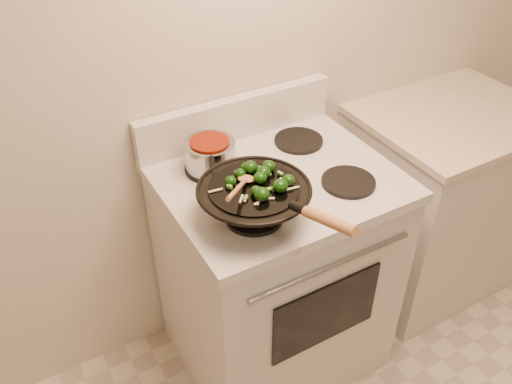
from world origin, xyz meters
TOP-DOWN VIEW (x-y plane):
  - stove at (-0.11, 1.17)m, footprint 0.78×0.67m
  - counter_unit at (0.77, 1.20)m, footprint 0.76×0.62m
  - wok at (-0.29, 1.02)m, footprint 0.34×0.57m
  - stirfry at (-0.26, 1.03)m, footprint 0.25×0.19m
  - wooden_spoon at (-0.34, 1.01)m, footprint 0.17×0.19m
  - saucepan at (-0.29, 1.32)m, footprint 0.17×0.27m

SIDE VIEW (x-z plane):
  - counter_unit at x=0.77m, z-range 0.00..0.91m
  - stove at x=-0.11m, z-range -0.07..1.01m
  - saucepan at x=-0.29m, z-range 0.93..1.04m
  - wok at x=-0.29m, z-range 0.88..1.10m
  - stirfry at x=-0.26m, z-range 1.03..1.07m
  - wooden_spoon at x=-0.34m, z-range 1.03..1.11m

